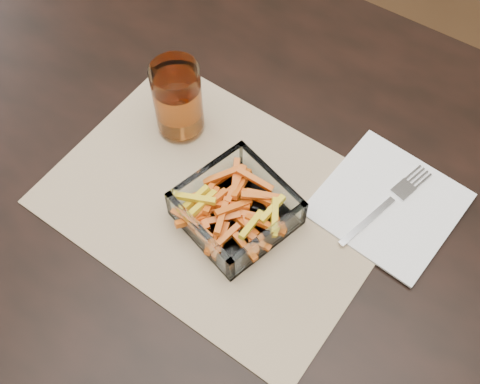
% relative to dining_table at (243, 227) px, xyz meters
% --- Properties ---
extents(dining_table, '(1.60, 0.90, 0.75)m').
position_rel_dining_table_xyz_m(dining_table, '(0.00, 0.00, 0.00)').
color(dining_table, black).
rests_on(dining_table, ground).
extents(placemat, '(0.46, 0.35, 0.00)m').
position_rel_dining_table_xyz_m(placemat, '(-0.03, -0.02, 0.09)').
color(placemat, tan).
rests_on(placemat, dining_table).
extents(glass_bowl, '(0.17, 0.17, 0.05)m').
position_rel_dining_table_xyz_m(glass_bowl, '(0.01, -0.03, 0.11)').
color(glass_bowl, white).
rests_on(glass_bowl, placemat).
extents(tumbler, '(0.07, 0.07, 0.12)m').
position_rel_dining_table_xyz_m(tumbler, '(-0.14, 0.05, 0.15)').
color(tumbler, white).
rests_on(tumbler, placemat).
extents(napkin, '(0.19, 0.19, 0.00)m').
position_rel_dining_table_xyz_m(napkin, '(0.17, 0.10, 0.09)').
color(napkin, white).
rests_on(napkin, placemat).
extents(fork, '(0.06, 0.17, 0.00)m').
position_rel_dining_table_xyz_m(fork, '(0.17, 0.10, 0.10)').
color(fork, silver).
rests_on(fork, napkin).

